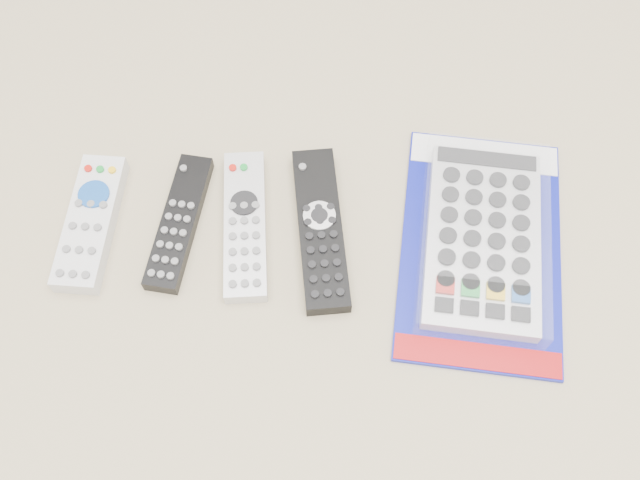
{
  "coord_description": "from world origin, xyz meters",
  "views": [
    {
      "loc": [
        0.0,
        -0.35,
        0.72
      ],
      "look_at": [
        0.02,
        0.02,
        0.01
      ],
      "focal_mm": 40.0,
      "sensor_mm": 36.0,
      "label": 1
    }
  ],
  "objects_px": {
    "remote_large_black": "(320,229)",
    "jumbo_remote_packaged": "(483,237)",
    "remote_slim_black": "(179,223)",
    "remote_silver_dvd": "(245,225)",
    "remote_small_grey": "(90,223)"
  },
  "relations": [
    {
      "from": "remote_slim_black",
      "to": "remote_silver_dvd",
      "type": "xyz_separation_m",
      "value": [
        0.08,
        -0.01,
        0.0
      ]
    },
    {
      "from": "remote_small_grey",
      "to": "remote_slim_black",
      "type": "xyz_separation_m",
      "value": [
        0.1,
        -0.0,
        -0.0
      ]
    },
    {
      "from": "remote_small_grey",
      "to": "remote_slim_black",
      "type": "height_order",
      "value": "remote_small_grey"
    },
    {
      "from": "remote_small_grey",
      "to": "remote_silver_dvd",
      "type": "xyz_separation_m",
      "value": [
        0.18,
        -0.01,
        -0.0
      ]
    },
    {
      "from": "remote_silver_dvd",
      "to": "remote_small_grey",
      "type": "bearing_deg",
      "value": 176.0
    },
    {
      "from": "remote_large_black",
      "to": "jumbo_remote_packaged",
      "type": "xyz_separation_m",
      "value": [
        0.18,
        -0.02,
        0.01
      ]
    },
    {
      "from": "remote_small_grey",
      "to": "remote_large_black",
      "type": "height_order",
      "value": "remote_small_grey"
    },
    {
      "from": "remote_silver_dvd",
      "to": "remote_large_black",
      "type": "xyz_separation_m",
      "value": [
        0.09,
        -0.01,
        0.0
      ]
    },
    {
      "from": "remote_silver_dvd",
      "to": "remote_large_black",
      "type": "relative_size",
      "value": 0.91
    },
    {
      "from": "remote_silver_dvd",
      "to": "jumbo_remote_packaged",
      "type": "height_order",
      "value": "jumbo_remote_packaged"
    },
    {
      "from": "remote_slim_black",
      "to": "jumbo_remote_packaged",
      "type": "distance_m",
      "value": 0.35
    },
    {
      "from": "jumbo_remote_packaged",
      "to": "remote_slim_black",
      "type": "bearing_deg",
      "value": -176.26
    },
    {
      "from": "remote_silver_dvd",
      "to": "remote_large_black",
      "type": "height_order",
      "value": "same"
    },
    {
      "from": "remote_slim_black",
      "to": "jumbo_remote_packaged",
      "type": "bearing_deg",
      "value": 5.71
    },
    {
      "from": "remote_slim_black",
      "to": "remote_silver_dvd",
      "type": "bearing_deg",
      "value": 6.69
    }
  ]
}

